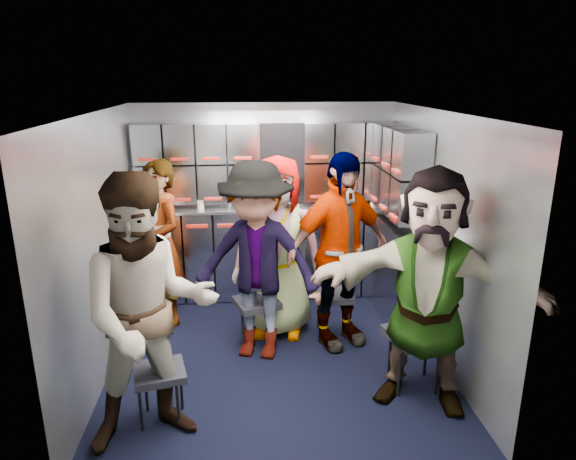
{
  "coord_description": "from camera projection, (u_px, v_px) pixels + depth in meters",
  "views": [
    {
      "loc": [
        -0.27,
        -4.04,
        2.38
      ],
      "look_at": [
        0.14,
        0.35,
        1.04
      ],
      "focal_mm": 32.0,
      "sensor_mm": 36.0,
      "label": 1
    }
  ],
  "objects": [
    {
      "name": "floor",
      "position": [
        276.0,
        353.0,
        4.57
      ],
      "size": [
        3.0,
        3.0,
        0.0
      ],
      "primitive_type": "plane",
      "color": "black",
      "rests_on": "ground"
    },
    {
      "name": "wall_back",
      "position": [
        265.0,
        200.0,
        5.69
      ],
      "size": [
        2.8,
        0.04,
        2.1
      ],
      "primitive_type": "cube",
      "color": "gray",
      "rests_on": "ground"
    },
    {
      "name": "wall_left",
      "position": [
        102.0,
        247.0,
        4.14
      ],
      "size": [
        0.04,
        3.0,
        2.1
      ],
      "primitive_type": "cube",
      "color": "gray",
      "rests_on": "ground"
    },
    {
      "name": "wall_right",
      "position": [
        438.0,
        237.0,
        4.39
      ],
      "size": [
        0.04,
        3.0,
        2.1
      ],
      "primitive_type": "cube",
      "color": "gray",
      "rests_on": "ground"
    },
    {
      "name": "ceiling",
      "position": [
        274.0,
        112.0,
        3.96
      ],
      "size": [
        2.8,
        3.0,
        0.02
      ],
      "primitive_type": "cube",
      "color": "silver",
      "rests_on": "wall_back"
    },
    {
      "name": "cart_bank_back",
      "position": [
        267.0,
        253.0,
        5.65
      ],
      "size": [
        2.68,
        0.38,
        0.99
      ],
      "primitive_type": "cube",
      "color": "#A5AAB5",
      "rests_on": "ground"
    },
    {
      "name": "cart_bank_left",
      "position": [
        146.0,
        282.0,
        4.85
      ],
      "size": [
        0.38,
        0.76,
        0.99
      ],
      "primitive_type": "cube",
      "color": "#A5AAB5",
      "rests_on": "ground"
    },
    {
      "name": "counter",
      "position": [
        266.0,
        207.0,
        5.5
      ],
      "size": [
        2.68,
        0.42,
        0.03
      ],
      "primitive_type": "cube",
      "color": "silver",
      "rests_on": "cart_bank_back"
    },
    {
      "name": "locker_bank_back",
      "position": [
        266.0,
        162.0,
        5.42
      ],
      "size": [
        2.68,
        0.28,
        0.82
      ],
      "primitive_type": "cube",
      "color": "#A5AAB5",
      "rests_on": "wall_back"
    },
    {
      "name": "locker_bank_right",
      "position": [
        399.0,
        171.0,
        4.91
      ],
      "size": [
        0.28,
        1.0,
        0.82
      ],
      "primitive_type": "cube",
      "color": "#A5AAB5",
      "rests_on": "wall_right"
    },
    {
      "name": "right_cabinet",
      "position": [
        396.0,
        272.0,
        5.1
      ],
      "size": [
        0.28,
        1.2,
        1.0
      ],
      "primitive_type": "cube",
      "color": "#A5AAB5",
      "rests_on": "ground"
    },
    {
      "name": "coffee_niche",
      "position": [
        282.0,
        163.0,
        5.5
      ],
      "size": [
        0.46,
        0.16,
        0.84
      ],
      "primitive_type": null,
      "color": "black",
      "rests_on": "wall_back"
    },
    {
      "name": "red_latch_strip",
      "position": [
        268.0,
        225.0,
        5.35
      ],
      "size": [
        2.6,
        0.02,
        0.03
      ],
      "primitive_type": "cube",
      "color": "#A61911",
      "rests_on": "cart_bank_back"
    },
    {
      "name": "jump_seat_near_left",
      "position": [
        160.0,
        375.0,
        3.59
      ],
      "size": [
        0.41,
        0.4,
        0.41
      ],
      "rotation": [
        0.0,
        0.0,
        0.22
      ],
      "color": "black",
      "rests_on": "ground"
    },
    {
      "name": "jump_seat_mid_left",
      "position": [
        257.0,
        305.0,
        4.63
      ],
      "size": [
        0.46,
        0.44,
        0.43
      ],
      "rotation": [
        0.0,
        0.0,
        0.31
      ],
      "color": "black",
      "rests_on": "ground"
    },
    {
      "name": "jump_seat_center",
      "position": [
        277.0,
        284.0,
        5.04
      ],
      "size": [
        0.46,
        0.44,
        0.46
      ],
      "rotation": [
        0.0,
        0.0,
        -0.21
      ],
      "color": "black",
      "rests_on": "ground"
    },
    {
      "name": "jump_seat_mid_right",
      "position": [
        334.0,
        298.0,
        4.84
      ],
      "size": [
        0.35,
        0.33,
        0.41
      ],
      "rotation": [
        0.0,
        0.0,
        0.02
      ],
      "color": "black",
      "rests_on": "ground"
    },
    {
      "name": "jump_seat_near_right",
      "position": [
        415.0,
        337.0,
        3.98
      ],
      "size": [
        0.51,
        0.49,
        0.48
      ],
      "rotation": [
        0.0,
        0.0,
        0.31
      ],
      "color": "black",
      "rests_on": "ground"
    },
    {
      "name": "attendant_standing",
      "position": [
        161.0,
        244.0,
        4.94
      ],
      "size": [
        0.67,
        0.71,
        1.63
      ],
      "primitive_type": "imported",
      "rotation": [
        0.0,
        0.0,
        -0.93
      ],
      "color": "black",
      "rests_on": "ground"
    },
    {
      "name": "attendant_arc_a",
      "position": [
        149.0,
        315.0,
        3.26
      ],
      "size": [
        1.05,
        0.92,
        1.84
      ],
      "primitive_type": "imported",
      "rotation": [
        0.0,
        0.0,
        0.28
      ],
      "color": "black",
      "rests_on": "ground"
    },
    {
      "name": "attendant_arc_b",
      "position": [
        257.0,
        262.0,
        4.32
      ],
      "size": [
        1.25,
        0.94,
        1.73
      ],
      "primitive_type": "imported",
      "rotation": [
        0.0,
        0.0,
        -0.3
      ],
      "color": "black",
      "rests_on": "ground"
    },
    {
      "name": "attendant_arc_c",
      "position": [
        278.0,
        247.0,
        4.74
      ],
      "size": [
        0.91,
        0.68,
        1.7
      ],
      "primitive_type": "imported",
      "rotation": [
        0.0,
        0.0,
        -0.17
      ],
      "color": "black",
      "rests_on": "ground"
    },
    {
      "name": "attendant_arc_d",
      "position": [
        339.0,
        252.0,
        4.52
      ],
      "size": [
        1.12,
        0.81,
        1.77
      ],
      "primitive_type": "imported",
      "rotation": [
        0.0,
        0.0,
        0.41
      ],
      "color": "black",
      "rests_on": "ground"
    },
    {
      "name": "attendant_arc_e",
      "position": [
        428.0,
        291.0,
        3.67
      ],
      "size": [
        1.74,
        1.17,
        1.8
      ],
      "primitive_type": "imported",
      "rotation": [
        0.0,
        0.0,
        -0.43
      ],
      "color": "black",
      "rests_on": "ground"
    },
    {
      "name": "bottle_left",
      "position": [
        256.0,
        196.0,
        5.4
      ],
      "size": [
        0.07,
        0.07,
        0.24
      ],
      "primitive_type": "cylinder",
      "color": "white",
      "rests_on": "counter"
    },
    {
      "name": "bottle_mid",
      "position": [
        282.0,
        194.0,
        5.42
      ],
      "size": [
        0.07,
        0.07,
        0.27
      ],
      "primitive_type": "cylinder",
      "color": "white",
      "rests_on": "counter"
    },
    {
      "name": "bottle_right",
      "position": [
        318.0,
        194.0,
        5.46
      ],
      "size": [
        0.06,
        0.06,
        0.26
      ],
      "primitive_type": "cylinder",
      "color": "white",
      "rests_on": "counter"
    },
    {
      "name": "cup_left",
      "position": [
        201.0,
        205.0,
        5.36
      ],
      "size": [
        0.07,
        0.07,
        0.09
      ],
      "primitive_type": "cylinder",
      "color": "tan",
      "rests_on": "counter"
    },
    {
      "name": "cup_right",
      "position": [
        374.0,
        200.0,
        5.53
      ],
      "size": [
        0.08,
        0.08,
        0.1
      ],
      "primitive_type": "cylinder",
      "color": "tan",
      "rests_on": "counter"
    }
  ]
}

